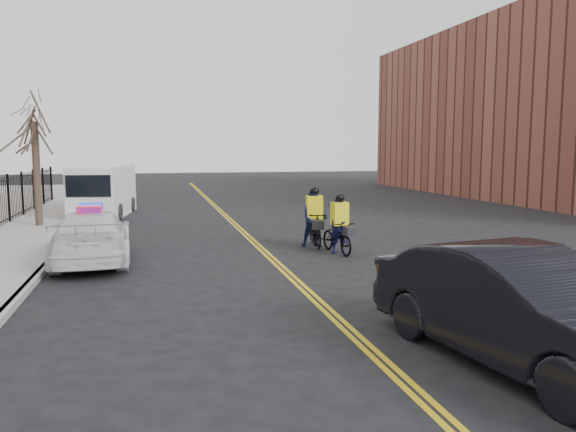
% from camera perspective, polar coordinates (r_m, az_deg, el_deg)
% --- Properties ---
extents(ground, '(120.00, 120.00, 0.00)m').
position_cam_1_polar(ground, '(14.08, 0.05, -5.96)').
color(ground, black).
rests_on(ground, ground).
extents(center_line_left, '(0.10, 60.00, 0.01)m').
position_cam_1_polar(center_line_left, '(21.80, -5.08, -1.38)').
color(center_line_left, gold).
rests_on(center_line_left, ground).
extents(center_line_right, '(0.10, 60.00, 0.01)m').
position_cam_1_polar(center_line_right, '(21.83, -4.67, -1.36)').
color(center_line_right, gold).
rests_on(center_line_right, ground).
extents(sidewalk, '(3.00, 60.00, 0.15)m').
position_cam_1_polar(sidewalk, '(21.99, -24.59, -1.73)').
color(sidewalk, gray).
rests_on(sidewalk, ground).
extents(curb, '(0.20, 60.00, 0.15)m').
position_cam_1_polar(curb, '(21.75, -20.71, -1.64)').
color(curb, gray).
rests_on(curb, ground).
extents(building_across, '(12.00, 30.00, 11.00)m').
position_cam_1_polar(building_across, '(40.30, 25.66, 9.60)').
color(building_across, brown).
rests_on(building_across, ground).
extents(street_tree, '(3.20, 3.20, 4.80)m').
position_cam_1_polar(street_tree, '(23.76, -24.33, 7.26)').
color(street_tree, '#33291E').
rests_on(street_tree, sidewalk).
extents(police_cruiser, '(2.25, 5.05, 1.60)m').
position_cam_1_polar(police_cruiser, '(16.33, -19.34, -1.97)').
color(police_cruiser, white).
rests_on(police_cruiser, ground).
extents(dark_sedan, '(2.63, 5.42, 1.71)m').
position_cam_1_polar(dark_sedan, '(8.82, 22.68, -8.63)').
color(dark_sedan, black).
rests_on(dark_sedan, ground).
extents(cargo_van, '(2.74, 5.78, 2.33)m').
position_cam_1_polar(cargo_van, '(27.42, -18.29, 2.38)').
color(cargo_van, white).
rests_on(cargo_van, ground).
extents(cyclist_near, '(0.89, 1.90, 1.80)m').
position_cam_1_polar(cyclist_near, '(16.89, 5.26, -1.67)').
color(cyclist_near, black).
rests_on(cyclist_near, ground).
extents(cyclist_far, '(0.92, 1.95, 1.92)m').
position_cam_1_polar(cyclist_far, '(17.91, 2.69, -0.73)').
color(cyclist_far, black).
rests_on(cyclist_far, ground).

